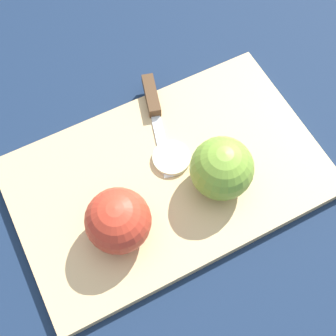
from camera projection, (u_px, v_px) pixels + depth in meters
The scene contains 6 objects.
ground_plane at pixel (168, 180), 0.67m from camera, with size 4.00×4.00×0.00m, color #14233D.
cutting_board at pixel (168, 177), 0.66m from camera, with size 0.47×0.34×0.02m.
apple_half_left at pixel (118, 221), 0.58m from camera, with size 0.08×0.08×0.08m.
apple_half_right at pixel (222, 169), 0.61m from camera, with size 0.09×0.09×0.09m.
knife at pixel (153, 103), 0.70m from camera, with size 0.09×0.16×0.02m.
apple_slice at pixel (171, 158), 0.66m from camera, with size 0.05×0.05×0.01m.
Camera 1 is at (-0.17, -0.23, 0.61)m, focal length 50.00 mm.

